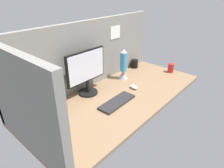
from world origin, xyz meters
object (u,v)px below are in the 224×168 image
object	(u,v)px
lava_lamp	(123,67)
mouse	(134,87)
monitor	(86,71)
mug_red_plastic	(171,68)
mug_ceramic_blue	(60,109)
keyboard	(117,102)
mug_black_travel	(135,64)

from	to	relation	value
lava_lamp	mouse	bearing A→B (deg)	-117.18
mouse	lava_lamp	world-z (taller)	lava_lamp
monitor	lava_lamp	distance (cm)	48.86
monitor	mouse	size ratio (longest dim) A/B	4.44
mug_red_plastic	mug_ceramic_blue	bearing A→B (deg)	169.12
keyboard	monitor	bearing A→B (deg)	96.51
keyboard	mug_red_plastic	xyz separation A→B (cm)	(93.76, -3.62, 4.18)
mouse	monitor	bearing A→B (deg)	156.38
mug_black_travel	mug_red_plastic	world-z (taller)	mug_red_plastic
lava_lamp	mug_ceramic_blue	bearing A→B (deg)	-176.83
mouse	mug_ceramic_blue	distance (cm)	76.54
keyboard	mouse	xyz separation A→B (cm)	(31.51, 4.94, 0.70)
mug_black_travel	mug_red_plastic	distance (cm)	43.52
mug_ceramic_blue	keyboard	bearing A→B (deg)	-27.82
monitor	mouse	xyz separation A→B (cm)	(36.21, -27.49, -21.38)
monitor	mug_black_travel	xyz separation A→B (cm)	(82.09, 4.27, -18.01)
monitor	mug_black_travel	world-z (taller)	monitor
monitor	mug_black_travel	size ratio (longest dim) A/B	4.21
keyboard	mug_ceramic_blue	world-z (taller)	mug_ceramic_blue
mug_ceramic_blue	lava_lamp	xyz separation A→B (cm)	(85.91, 4.76, 8.82)
mug_ceramic_blue	lava_lamp	bearing A→B (deg)	3.17
keyboard	mug_black_travel	xyz separation A→B (cm)	(77.39, 36.70, 4.06)
mug_red_plastic	lava_lamp	bearing A→B (deg)	148.56
keyboard	mug_ceramic_blue	distance (cm)	48.66
keyboard	mug_red_plastic	bearing A→B (deg)	-3.95
monitor	mouse	bearing A→B (deg)	-37.21
monitor	mug_ceramic_blue	size ratio (longest dim) A/B	3.80
mug_ceramic_blue	mug_red_plastic	xyz separation A→B (cm)	(136.64, -26.25, 0.01)
monitor	mug_ceramic_blue	bearing A→B (deg)	-165.60
keyboard	lava_lamp	world-z (taller)	lava_lamp
keyboard	mug_black_travel	world-z (taller)	mug_black_travel
monitor	mug_black_travel	distance (cm)	84.15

